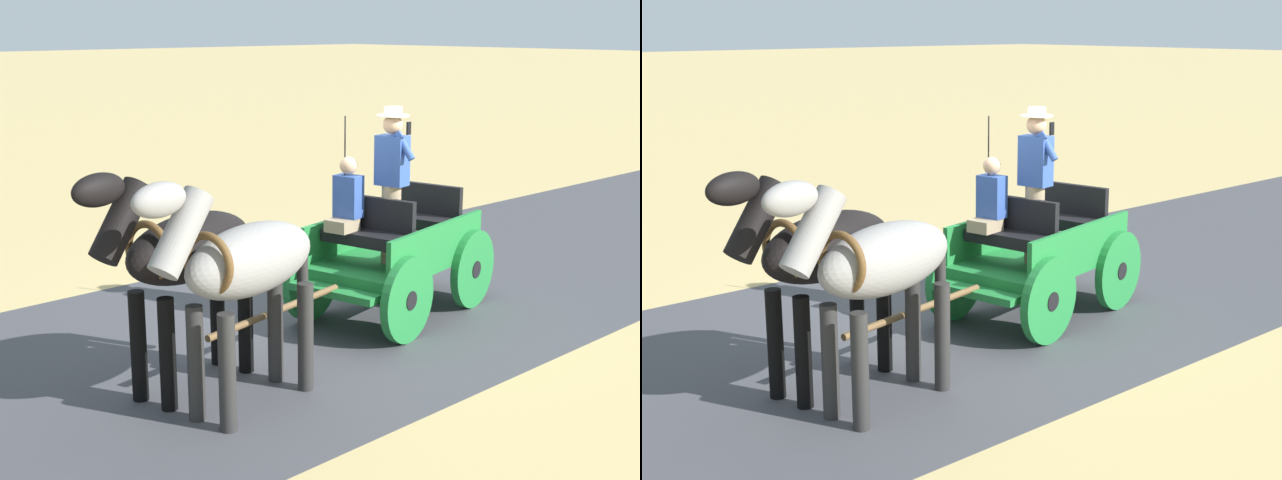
% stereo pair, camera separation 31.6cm
% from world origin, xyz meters
% --- Properties ---
extents(ground_plane, '(200.00, 200.00, 0.00)m').
position_xyz_m(ground_plane, '(0.00, 0.00, 0.00)').
color(ground_plane, tan).
extents(road_surface, '(5.38, 160.00, 0.01)m').
position_xyz_m(road_surface, '(0.00, 0.00, 0.00)').
color(road_surface, '#424247').
rests_on(road_surface, ground).
extents(horse_drawn_carriage, '(1.84, 4.51, 2.50)m').
position_xyz_m(horse_drawn_carriage, '(-0.53, -0.25, 0.82)').
color(horse_drawn_carriage, '#1E7233').
rests_on(horse_drawn_carriage, ground).
extents(horse_near_side, '(0.84, 2.15, 2.21)m').
position_xyz_m(horse_near_side, '(-1.45, 2.66, 1.32)').
color(horse_near_side, gray).
rests_on(horse_near_side, ground).
extents(horse_off_side, '(0.89, 2.15, 2.21)m').
position_xyz_m(horse_off_side, '(-0.74, 2.79, 1.32)').
color(horse_off_side, black).
rests_on(horse_off_side, ground).
extents(traffic_cone, '(0.32, 0.32, 0.50)m').
position_xyz_m(traffic_cone, '(2.41, -3.39, 0.25)').
color(traffic_cone, orange).
rests_on(traffic_cone, ground).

